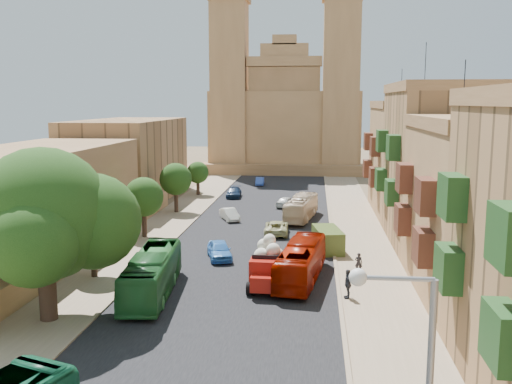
% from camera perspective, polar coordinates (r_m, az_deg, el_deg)
% --- Properties ---
extents(ground, '(260.00, 260.00, 0.00)m').
position_cam_1_polar(ground, '(28.63, -5.59, -16.20)').
color(ground, brown).
extents(road_surface, '(14.00, 140.00, 0.01)m').
position_cam_1_polar(road_surface, '(56.93, 0.42, -3.35)').
color(road_surface, black).
rests_on(road_surface, ground).
extents(sidewalk_east, '(5.00, 140.00, 0.01)m').
position_cam_1_polar(sidewalk_east, '(56.84, 10.01, -3.51)').
color(sidewalk_east, '#8F785D').
rests_on(sidewalk_east, ground).
extents(sidewalk_west, '(5.00, 140.00, 0.01)m').
position_cam_1_polar(sidewalk_west, '(58.59, -8.89, -3.10)').
color(sidewalk_west, '#8F785D').
rests_on(sidewalk_west, ground).
extents(kerb_east, '(0.25, 140.00, 0.12)m').
position_cam_1_polar(kerb_east, '(56.70, 7.49, -3.42)').
color(kerb_east, '#8F785D').
rests_on(kerb_east, ground).
extents(kerb_west, '(0.25, 140.00, 0.12)m').
position_cam_1_polar(kerb_west, '(58.00, -6.49, -3.12)').
color(kerb_west, '#8F785D').
rests_on(kerb_west, ground).
extents(townhouse_b, '(9.00, 14.00, 14.90)m').
position_cam_1_polar(townhouse_b, '(38.44, 21.87, -1.41)').
color(townhouse_b, '#986E45').
rests_on(townhouse_b, ground).
extents(townhouse_c, '(9.00, 14.00, 17.40)m').
position_cam_1_polar(townhouse_c, '(51.74, 17.76, 2.73)').
color(townhouse_c, '#A27549').
rests_on(townhouse_c, ground).
extents(townhouse_d, '(9.00, 14.00, 15.90)m').
position_cam_1_polar(townhouse_d, '(65.51, 15.25, 3.41)').
color(townhouse_d, '#986E45').
rests_on(townhouse_d, ground).
extents(west_wall, '(1.00, 40.00, 1.80)m').
position_cam_1_polar(west_wall, '(50.02, -15.17, -4.35)').
color(west_wall, '#986E45').
rests_on(west_wall, ground).
extents(west_building_low, '(10.00, 28.00, 8.40)m').
position_cam_1_polar(west_building_low, '(49.88, -22.06, -0.87)').
color(west_building_low, olive).
rests_on(west_building_low, ground).
extents(west_building_mid, '(10.00, 22.00, 10.00)m').
position_cam_1_polar(west_building_mid, '(73.53, -12.63, 3.17)').
color(west_building_mid, '#A27549').
rests_on(west_building_mid, ground).
extents(church, '(28.00, 22.50, 36.30)m').
position_cam_1_polar(church, '(104.15, 3.01, 7.51)').
color(church, '#986E45').
rests_on(church, ground).
extents(ficus_tree, '(9.78, 9.00, 9.78)m').
position_cam_1_polar(ficus_tree, '(33.47, -20.35, -2.57)').
color(ficus_tree, '#37251B').
rests_on(ficus_tree, ground).
extents(street_tree_a, '(3.18, 3.18, 4.89)m').
position_cam_1_polar(street_tree_a, '(41.35, -16.02, -3.79)').
color(street_tree_a, '#37251B').
rests_on(street_tree_a, ground).
extents(street_tree_b, '(3.57, 3.57, 5.49)m').
position_cam_1_polar(street_tree_b, '(52.38, -11.18, -0.51)').
color(street_tree_b, '#37251B').
rests_on(street_tree_b, ground).
extents(street_tree_c, '(3.58, 3.58, 5.51)m').
position_cam_1_polar(street_tree_c, '(63.81, -8.03, 1.26)').
color(street_tree_c, '#37251B').
rests_on(street_tree_c, ground).
extents(street_tree_d, '(2.88, 2.88, 4.43)m').
position_cam_1_polar(street_tree_d, '(75.51, -5.84, 1.93)').
color(street_tree_d, '#37251B').
rests_on(street_tree_d, ground).
extents(red_truck, '(2.41, 5.77, 3.33)m').
position_cam_1_polar(red_truck, '(38.32, 1.21, -7.23)').
color(red_truck, '#9E150C').
rests_on(red_truck, ground).
extents(olive_pickup, '(2.71, 4.72, 1.83)m').
position_cam_1_polar(olive_pickup, '(47.63, 7.19, -4.77)').
color(olive_pickup, '#425720').
rests_on(olive_pickup, ground).
extents(bus_green_north, '(3.26, 10.15, 2.78)m').
position_cam_1_polar(bus_green_north, '(37.07, -10.35, -8.06)').
color(bus_green_north, '#24672C').
rests_on(bus_green_north, ground).
extents(bus_red_east, '(3.48, 9.68, 2.64)m').
position_cam_1_polar(bus_red_east, '(39.45, 4.53, -7.00)').
color(bus_red_east, '#8C1100').
rests_on(bus_red_east, ground).
extents(bus_cream_east, '(3.50, 9.11, 2.48)m').
position_cam_1_polar(bus_cream_east, '(59.64, 4.55, -1.60)').
color(bus_cream_east, '#CEB392').
rests_on(bus_cream_east, ground).
extents(car_blue_a, '(2.79, 4.48, 1.42)m').
position_cam_1_polar(car_blue_a, '(44.91, -3.69, -5.81)').
color(car_blue_a, '#3A82D0').
rests_on(car_blue_a, ground).
extents(car_white_a, '(2.71, 3.91, 1.22)m').
position_cam_1_polar(car_white_a, '(59.35, -2.65, -2.25)').
color(car_white_a, white).
rests_on(car_white_a, ground).
extents(car_cream, '(2.30, 4.70, 1.28)m').
position_cam_1_polar(car_cream, '(53.04, 2.05, -3.57)').
color(car_cream, '#B9B67F').
rests_on(car_cream, ground).
extents(car_dkblue, '(2.05, 4.51, 1.28)m').
position_cam_1_polar(car_dkblue, '(73.51, -2.23, -0.04)').
color(car_dkblue, '#122440').
rests_on(car_dkblue, ground).
extents(car_white_b, '(2.64, 3.98, 1.26)m').
position_cam_1_polar(car_white_b, '(66.74, 3.05, -0.98)').
color(car_white_b, silver).
rests_on(car_white_b, ground).
extents(car_blue_b, '(1.36, 3.46, 1.12)m').
position_cam_1_polar(car_blue_b, '(84.33, 0.38, 1.07)').
color(car_blue_b, blue).
rests_on(car_blue_b, ground).
extents(pedestrian_a, '(0.59, 0.43, 1.48)m').
position_cam_1_polar(pedestrian_a, '(41.89, 10.22, -6.98)').
color(pedestrian_a, black).
rests_on(pedestrian_a, ground).
extents(pedestrian_c, '(0.54, 1.13, 1.87)m').
position_cam_1_polar(pedestrian_c, '(36.47, 9.16, -9.06)').
color(pedestrian_c, '#2F3138').
rests_on(pedestrian_c, ground).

